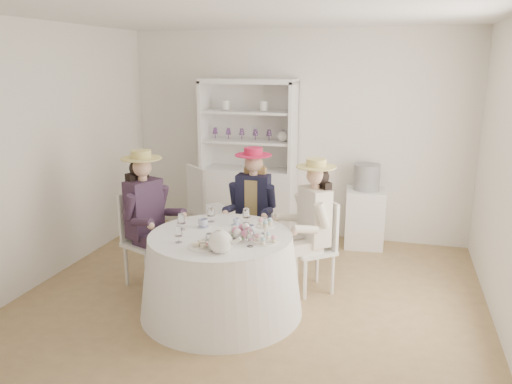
# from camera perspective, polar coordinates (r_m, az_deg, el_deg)

# --- Properties ---
(ground) EXTENTS (4.50, 4.50, 0.00)m
(ground) POSITION_cam_1_polar(r_m,az_deg,el_deg) (5.16, -0.31, -11.63)
(ground) COLOR olive
(ground) RESTS_ON ground
(ceiling) EXTENTS (4.50, 4.50, 0.00)m
(ceiling) POSITION_cam_1_polar(r_m,az_deg,el_deg) (4.65, -0.36, 19.76)
(ceiling) COLOR white
(ceiling) RESTS_ON wall_back
(wall_back) EXTENTS (4.50, 0.00, 4.50)m
(wall_back) POSITION_cam_1_polar(r_m,az_deg,el_deg) (6.64, 4.55, 6.49)
(wall_back) COLOR white
(wall_back) RESTS_ON ground
(wall_front) EXTENTS (4.50, 0.00, 4.50)m
(wall_front) POSITION_cam_1_polar(r_m,az_deg,el_deg) (2.92, -11.46, -4.28)
(wall_front) COLOR white
(wall_front) RESTS_ON ground
(wall_left) EXTENTS (0.00, 4.50, 4.50)m
(wall_left) POSITION_cam_1_polar(r_m,az_deg,el_deg) (5.77, -22.39, 4.20)
(wall_left) COLOR white
(wall_left) RESTS_ON ground
(tea_table) EXTENTS (1.52, 1.52, 0.76)m
(tea_table) POSITION_cam_1_polar(r_m,az_deg,el_deg) (4.72, -4.00, -9.26)
(tea_table) COLOR white
(tea_table) RESTS_ON ground
(hutch) EXTENTS (1.41, 0.91, 2.08)m
(hutch) POSITION_cam_1_polar(r_m,az_deg,el_deg) (6.67, -0.78, 1.23)
(hutch) COLOR silver
(hutch) RESTS_ON ground
(side_table) EXTENTS (0.52, 0.52, 0.74)m
(side_table) POSITION_cam_1_polar(r_m,az_deg,el_deg) (6.49, 12.27, -2.88)
(side_table) COLOR silver
(side_table) RESTS_ON ground
(hatbox) EXTENTS (0.38, 0.38, 0.33)m
(hatbox) POSITION_cam_1_polar(r_m,az_deg,el_deg) (6.36, 12.53, 1.69)
(hatbox) COLOR black
(hatbox) RESTS_ON side_table
(guest_left) EXTENTS (0.60, 0.54, 1.44)m
(guest_left) POSITION_cam_1_polar(r_m,az_deg,el_deg) (5.22, -12.47, -2.15)
(guest_left) COLOR silver
(guest_left) RESTS_ON ground
(guest_mid) EXTENTS (0.50, 0.53, 1.40)m
(guest_mid) POSITION_cam_1_polar(r_m,az_deg,el_deg) (5.45, -0.36, -1.25)
(guest_mid) COLOR silver
(guest_mid) RESTS_ON ground
(guest_right) EXTENTS (0.59, 0.57, 1.38)m
(guest_right) POSITION_cam_1_polar(r_m,az_deg,el_deg) (5.00, 6.48, -3.02)
(guest_right) COLOR silver
(guest_right) RESTS_ON ground
(spare_chair) EXTENTS (0.63, 0.63, 1.08)m
(spare_chair) POSITION_cam_1_polar(r_m,az_deg,el_deg) (6.13, -5.81, -1.58)
(spare_chair) COLOR silver
(spare_chair) RESTS_ON ground
(teacup_a) EXTENTS (0.10, 0.10, 0.08)m
(teacup_a) POSITION_cam_1_polar(r_m,az_deg,el_deg) (4.77, -6.06, -3.63)
(teacup_a) COLOR white
(teacup_a) RESTS_ON tea_table
(teacup_b) EXTENTS (0.09, 0.09, 0.07)m
(teacup_b) POSITION_cam_1_polar(r_m,az_deg,el_deg) (4.80, -2.26, -3.50)
(teacup_b) COLOR white
(teacup_b) RESTS_ON tea_table
(teacup_c) EXTENTS (0.12, 0.12, 0.07)m
(teacup_c) POSITION_cam_1_polar(r_m,az_deg,el_deg) (4.58, -0.68, -4.35)
(teacup_c) COLOR white
(teacup_c) RESTS_ON tea_table
(flower_bowl) EXTENTS (0.19, 0.19, 0.05)m
(flower_bowl) POSITION_cam_1_polar(r_m,az_deg,el_deg) (4.48, -1.89, -4.94)
(flower_bowl) COLOR white
(flower_bowl) RESTS_ON tea_table
(flower_arrangement) EXTENTS (0.18, 0.18, 0.07)m
(flower_arrangement) POSITION_cam_1_polar(r_m,az_deg,el_deg) (4.42, -1.66, -4.36)
(flower_arrangement) COLOR #CD6691
(flower_arrangement) RESTS_ON tea_table
(table_teapot) EXTENTS (0.28, 0.20, 0.21)m
(table_teapot) POSITION_cam_1_polar(r_m,az_deg,el_deg) (4.14, -4.07, -5.69)
(table_teapot) COLOR white
(table_teapot) RESTS_ON tea_table
(sandwich_plate) EXTENTS (0.25, 0.25, 0.06)m
(sandwich_plate) POSITION_cam_1_polar(r_m,az_deg,el_deg) (4.28, -6.12, -6.13)
(sandwich_plate) COLOR white
(sandwich_plate) RESTS_ON tea_table
(cupcake_stand) EXTENTS (0.22, 0.22, 0.21)m
(cupcake_stand) POSITION_cam_1_polar(r_m,az_deg,el_deg) (4.35, 1.07, -4.82)
(cupcake_stand) COLOR white
(cupcake_stand) RESTS_ON tea_table
(stemware_set) EXTENTS (0.86, 0.86, 0.15)m
(stemware_set) POSITION_cam_1_polar(r_m,az_deg,el_deg) (4.55, -4.10, -4.00)
(stemware_set) COLOR white
(stemware_set) RESTS_ON tea_table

